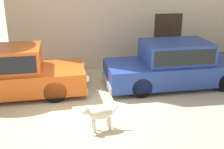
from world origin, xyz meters
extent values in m
plane|color=#CCB78E|center=(0.00, 0.00, 0.00)|extent=(80.00, 80.00, 0.00)
cube|color=#D15619|center=(-2.22, 1.29, 0.48)|extent=(4.62, 1.90, 0.66)
cube|color=#D15619|center=(-2.26, 1.29, 1.16)|extent=(2.15, 1.55, 0.71)
cube|color=black|center=(-2.26, 1.29, 1.17)|extent=(1.99, 1.57, 0.49)
cube|color=#999BA0|center=(0.04, 1.39, 0.26)|extent=(0.19, 1.68, 0.20)
sphere|color=silver|center=(0.04, 2.06, 0.63)|extent=(0.20, 0.20, 0.20)
sphere|color=silver|center=(0.10, 0.72, 0.63)|extent=(0.20, 0.20, 0.20)
cylinder|color=black|center=(-0.88, 2.10, 0.33)|extent=(0.67, 0.23, 0.66)
cylinder|color=black|center=(-0.82, 0.60, 0.33)|extent=(0.67, 0.23, 0.66)
cube|color=navy|center=(3.09, 1.37, 0.48)|extent=(4.66, 1.90, 0.67)
cube|color=navy|center=(3.05, 1.37, 1.15)|extent=(2.16, 1.58, 0.67)
cube|color=black|center=(3.05, 1.37, 1.16)|extent=(1.99, 1.60, 0.47)
cube|color=#999BA0|center=(0.81, 1.30, 0.26)|extent=(0.17, 1.73, 0.20)
cube|color=red|center=(0.79, 2.06, 0.65)|extent=(0.05, 0.18, 0.18)
cube|color=red|center=(0.83, 0.54, 0.65)|extent=(0.05, 0.18, 0.18)
cylinder|color=black|center=(4.45, 2.19, 0.31)|extent=(0.63, 0.22, 0.62)
cylinder|color=black|center=(1.69, 2.11, 0.31)|extent=(0.63, 0.22, 0.62)
cylinder|color=black|center=(1.73, 0.55, 0.31)|extent=(0.63, 0.22, 0.62)
cube|color=#38281E|center=(3.48, 3.43, 1.05)|extent=(1.10, 0.02, 2.10)
cylinder|color=beige|center=(0.15, -1.27, 0.17)|extent=(0.06, 0.06, 0.33)
cylinder|color=beige|center=(0.12, -1.10, 0.17)|extent=(0.06, 0.06, 0.33)
cylinder|color=beige|center=(0.52, -1.22, 0.17)|extent=(0.06, 0.06, 0.33)
cylinder|color=beige|center=(0.50, -1.05, 0.17)|extent=(0.06, 0.06, 0.33)
ellipsoid|color=beige|center=(0.32, -1.16, 0.43)|extent=(0.61, 0.32, 0.28)
sphere|color=beige|center=(-0.03, -1.21, 0.55)|extent=(0.20, 0.20, 0.20)
cone|color=beige|center=(-0.13, -1.23, 0.53)|extent=(0.12, 0.12, 0.11)
cone|color=beige|center=(-0.02, -1.27, 0.63)|extent=(0.08, 0.08, 0.09)
cone|color=beige|center=(-0.04, -1.15, 0.63)|extent=(0.08, 0.08, 0.09)
cylinder|color=beige|center=(0.68, -1.11, 0.51)|extent=(0.17, 0.07, 0.19)
camera|label=1|loc=(-0.30, -7.04, 3.51)|focal=45.10mm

